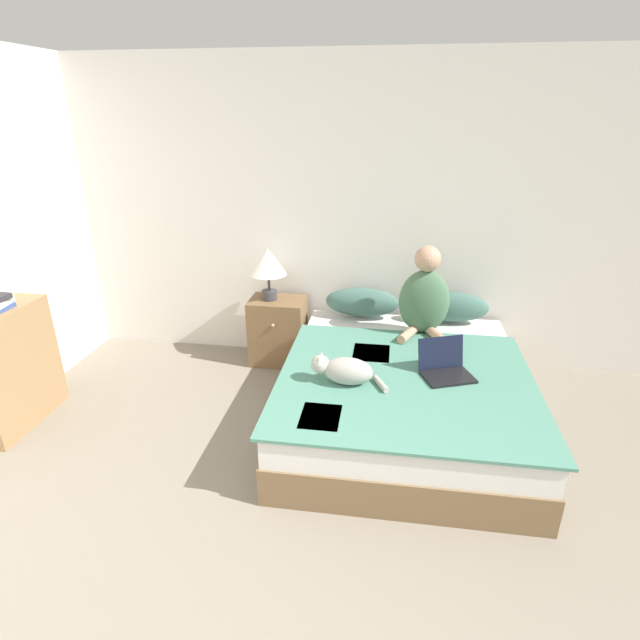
% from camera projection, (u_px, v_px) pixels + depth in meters
% --- Properties ---
extents(wall_back, '(5.81, 0.05, 2.55)m').
position_uv_depth(wall_back, '(351.00, 217.00, 4.20)').
color(wall_back, silver).
rests_on(wall_back, ground_plane).
extents(bed, '(1.69, 1.98, 0.47)m').
position_uv_depth(bed, '(403.00, 394.00, 3.57)').
color(bed, brown).
rests_on(bed, ground_plane).
extents(pillow_near, '(0.63, 0.21, 0.25)m').
position_uv_depth(pillow_near, '(362.00, 302.00, 4.27)').
color(pillow_near, '#42665B').
rests_on(pillow_near, bed).
extents(pillow_far, '(0.63, 0.21, 0.25)m').
position_uv_depth(pillow_far, '(450.00, 307.00, 4.17)').
color(pillow_far, '#42665B').
rests_on(pillow_far, bed).
extents(person_sitting, '(0.39, 0.38, 0.71)m').
position_uv_depth(person_sitting, '(424.00, 297.00, 3.89)').
color(person_sitting, '#476B4C').
rests_on(person_sitting, bed).
extents(cat_tabby, '(0.52, 0.20, 0.19)m').
position_uv_depth(cat_tabby, '(344.00, 370.00, 3.22)').
color(cat_tabby, '#A8A399').
rests_on(cat_tabby, bed).
extents(laptop_open, '(0.40, 0.37, 0.23)m').
position_uv_depth(laptop_open, '(445.00, 368.00, 3.34)').
color(laptop_open, black).
rests_on(laptop_open, bed).
extents(nightstand, '(0.48, 0.37, 0.59)m').
position_uv_depth(nightstand, '(278.00, 331.00, 4.44)').
color(nightstand, brown).
rests_on(nightstand, ground_plane).
extents(table_lamp, '(0.31, 0.31, 0.45)m').
position_uv_depth(table_lamp, '(268.00, 264.00, 4.21)').
color(table_lamp, '#38383D').
rests_on(table_lamp, nightstand).
extents(bookshelf, '(0.25, 0.71, 0.87)m').
position_uv_depth(bookshelf, '(11.00, 368.00, 3.50)').
color(bookshelf, '#99754C').
rests_on(bookshelf, ground_plane).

